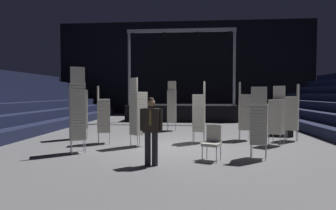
{
  "coord_description": "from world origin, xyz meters",
  "views": [
    {
      "loc": [
        0.62,
        -9.19,
        1.78
      ],
      "look_at": [
        -0.14,
        0.05,
        1.4
      ],
      "focal_mm": 29.67,
      "sensor_mm": 36.0,
      "label": 1
    }
  ],
  "objects_px": {
    "chair_stack_mid_centre": "(199,112)",
    "chair_stack_rear_right": "(77,110)",
    "chair_stack_rear_left": "(292,112)",
    "chair_stack_front_right": "(172,106)",
    "loose_chair_near_man": "(212,140)",
    "chair_stack_mid_right": "(138,112)",
    "chair_stack_front_left": "(259,123)",
    "chair_stack_rear_centre": "(104,115)",
    "stage_riser": "(181,111)",
    "chair_stack_aisle_right": "(245,111)",
    "chair_stack_mid_left": "(277,116)",
    "chair_stack_aisle_left": "(80,108)",
    "man_with_tie": "(151,127)",
    "equipment_road_case": "(281,129)"
  },
  "relations": [
    {
      "from": "chair_stack_mid_left",
      "to": "chair_stack_rear_centre",
      "type": "bearing_deg",
      "value": 37.55
    },
    {
      "from": "chair_stack_mid_centre",
      "to": "equipment_road_case",
      "type": "height_order",
      "value": "chair_stack_mid_centre"
    },
    {
      "from": "stage_riser",
      "to": "chair_stack_front_right",
      "type": "bearing_deg",
      "value": -93.07
    },
    {
      "from": "chair_stack_rear_left",
      "to": "chair_stack_rear_right",
      "type": "relative_size",
      "value": 0.83
    },
    {
      "from": "chair_stack_mid_centre",
      "to": "chair_stack_rear_centre",
      "type": "relative_size",
      "value": 1.08
    },
    {
      "from": "chair_stack_rear_centre",
      "to": "chair_stack_aisle_right",
      "type": "bearing_deg",
      "value": 85.96
    },
    {
      "from": "chair_stack_front_left",
      "to": "chair_stack_front_right",
      "type": "relative_size",
      "value": 0.82
    },
    {
      "from": "chair_stack_mid_centre",
      "to": "chair_stack_rear_right",
      "type": "height_order",
      "value": "chair_stack_rear_right"
    },
    {
      "from": "chair_stack_front_right",
      "to": "chair_stack_rear_centre",
      "type": "xyz_separation_m",
      "value": [
        -2.19,
        -3.61,
        -0.17
      ]
    },
    {
      "from": "man_with_tie",
      "to": "loose_chair_near_man",
      "type": "height_order",
      "value": "man_with_tie"
    },
    {
      "from": "equipment_road_case",
      "to": "loose_chair_near_man",
      "type": "xyz_separation_m",
      "value": [
        -3.19,
        -4.52,
        0.24
      ]
    },
    {
      "from": "equipment_road_case",
      "to": "chair_stack_rear_right",
      "type": "bearing_deg",
      "value": -151.23
    },
    {
      "from": "chair_stack_mid_right",
      "to": "chair_stack_aisle_right",
      "type": "relative_size",
      "value": 1.04
    },
    {
      "from": "chair_stack_front_left",
      "to": "chair_stack_rear_centre",
      "type": "bearing_deg",
      "value": 175.4
    },
    {
      "from": "chair_stack_mid_centre",
      "to": "equipment_road_case",
      "type": "distance_m",
      "value": 4.0
    },
    {
      "from": "man_with_tie",
      "to": "chair_stack_rear_centre",
      "type": "bearing_deg",
      "value": -49.72
    },
    {
      "from": "stage_riser",
      "to": "chair_stack_front_left",
      "type": "bearing_deg",
      "value": -77.14
    },
    {
      "from": "chair_stack_mid_left",
      "to": "chair_stack_rear_right",
      "type": "height_order",
      "value": "chair_stack_rear_right"
    },
    {
      "from": "man_with_tie",
      "to": "chair_stack_front_right",
      "type": "distance_m",
      "value": 6.51
    },
    {
      "from": "chair_stack_mid_right",
      "to": "chair_stack_aisle_left",
      "type": "relative_size",
      "value": 0.96
    },
    {
      "from": "man_with_tie",
      "to": "chair_stack_front_left",
      "type": "relative_size",
      "value": 0.86
    },
    {
      "from": "loose_chair_near_man",
      "to": "chair_stack_front_left",
      "type": "bearing_deg",
      "value": -145.78
    },
    {
      "from": "man_with_tie",
      "to": "chair_stack_mid_centre",
      "type": "distance_m",
      "value": 3.62
    },
    {
      "from": "chair_stack_rear_right",
      "to": "man_with_tie",
      "type": "bearing_deg",
      "value": -57.25
    },
    {
      "from": "stage_riser",
      "to": "chair_stack_mid_left",
      "type": "xyz_separation_m",
      "value": [
        3.57,
        -8.81,
        0.41
      ]
    },
    {
      "from": "chair_stack_mid_centre",
      "to": "chair_stack_aisle_left",
      "type": "xyz_separation_m",
      "value": [
        -4.65,
        0.47,
        0.08
      ]
    },
    {
      "from": "chair_stack_front_right",
      "to": "loose_chair_near_man",
      "type": "relative_size",
      "value": 2.53
    },
    {
      "from": "chair_stack_front_right",
      "to": "chair_stack_rear_right",
      "type": "xyz_separation_m",
      "value": [
        -2.47,
        -5.23,
        0.08
      ]
    },
    {
      "from": "chair_stack_front_left",
      "to": "chair_stack_mid_right",
      "type": "bearing_deg",
      "value": 174.26
    },
    {
      "from": "equipment_road_case",
      "to": "chair_stack_aisle_left",
      "type": "bearing_deg",
      "value": -170.51
    },
    {
      "from": "chair_stack_aisle_right",
      "to": "loose_chair_near_man",
      "type": "height_order",
      "value": "chair_stack_aisle_right"
    },
    {
      "from": "chair_stack_mid_right",
      "to": "equipment_road_case",
      "type": "bearing_deg",
      "value": 68.34
    },
    {
      "from": "stage_riser",
      "to": "chair_stack_mid_centre",
      "type": "distance_m",
      "value": 8.51
    },
    {
      "from": "chair_stack_mid_left",
      "to": "chair_stack_aisle_left",
      "type": "bearing_deg",
      "value": 29.95
    },
    {
      "from": "stage_riser",
      "to": "equipment_road_case",
      "type": "height_order",
      "value": "stage_riser"
    },
    {
      "from": "chair_stack_front_left",
      "to": "chair_stack_mid_centre",
      "type": "distance_m",
      "value": 2.87
    },
    {
      "from": "chair_stack_rear_left",
      "to": "chair_stack_rear_centre",
      "type": "bearing_deg",
      "value": 126.4
    },
    {
      "from": "chair_stack_mid_right",
      "to": "chair_stack_front_left",
      "type": "bearing_deg",
      "value": 19.54
    },
    {
      "from": "chair_stack_front_right",
      "to": "chair_stack_mid_centre",
      "type": "relative_size",
      "value": 1.08
    },
    {
      "from": "chair_stack_rear_centre",
      "to": "chair_stack_aisle_right",
      "type": "xyz_separation_m",
      "value": [
        5.15,
        1.13,
        0.08
      ]
    },
    {
      "from": "chair_stack_front_right",
      "to": "chair_stack_rear_right",
      "type": "height_order",
      "value": "chair_stack_rear_right"
    },
    {
      "from": "chair_stack_mid_centre",
      "to": "chair_stack_rear_left",
      "type": "bearing_deg",
      "value": -72.99
    },
    {
      "from": "stage_riser",
      "to": "man_with_tie",
      "type": "distance_m",
      "value": 11.84
    },
    {
      "from": "chair_stack_aisle_left",
      "to": "loose_chair_near_man",
      "type": "bearing_deg",
      "value": 12.22
    },
    {
      "from": "man_with_tie",
      "to": "equipment_road_case",
      "type": "xyz_separation_m",
      "value": [
        4.74,
        5.21,
        -0.66
      ]
    },
    {
      "from": "chair_stack_rear_left",
      "to": "loose_chair_near_man",
      "type": "bearing_deg",
      "value": 163.04
    },
    {
      "from": "chair_stack_front_left",
      "to": "loose_chair_near_man",
      "type": "xyz_separation_m",
      "value": [
        -1.28,
        -0.28,
        -0.45
      ]
    },
    {
      "from": "chair_stack_mid_centre",
      "to": "chair_stack_rear_right",
      "type": "bearing_deg",
      "value": 125.88
    },
    {
      "from": "chair_stack_rear_centre",
      "to": "stage_riser",
      "type": "bearing_deg",
      "value": 148.11
    },
    {
      "from": "chair_stack_mid_centre",
      "to": "chair_stack_aisle_right",
      "type": "relative_size",
      "value": 1.0
    }
  ]
}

